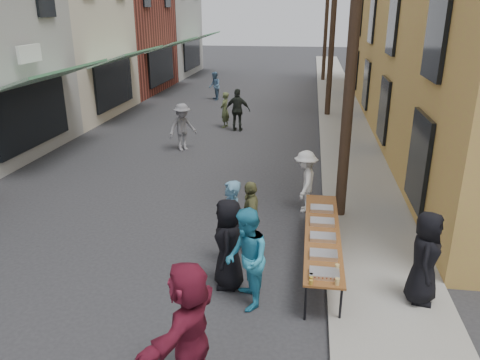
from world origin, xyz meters
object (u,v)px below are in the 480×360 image
(catering_tray_sausage, at_px, (324,274))
(guest_front_a, at_px, (229,244))
(utility_pole_mid, at_px, (333,20))
(utility_pole_far, at_px, (327,16))
(server, at_px, (425,258))
(serving_table, at_px, (322,234))
(guest_front_c, at_px, (247,259))
(utility_pole_near, at_px, (354,32))

(catering_tray_sausage, xyz_separation_m, guest_front_a, (-1.75, 0.63, 0.09))
(utility_pole_mid, bearing_deg, guest_front_a, -98.27)
(utility_pole_far, xyz_separation_m, guest_front_a, (-2.25, -27.48, -3.62))
(guest_front_a, xyz_separation_m, server, (3.46, -0.12, 0.07))
(utility_pole_far, height_order, serving_table, utility_pole_far)
(guest_front_c, bearing_deg, utility_pole_near, 139.03)
(utility_pole_near, xyz_separation_m, utility_pole_mid, (0.00, 12.00, 0.00))
(utility_pole_near, bearing_deg, serving_table, -101.59)
(utility_pole_far, height_order, guest_front_c, utility_pole_far)
(serving_table, bearing_deg, catering_tray_sausage, -90.00)
(catering_tray_sausage, xyz_separation_m, server, (1.71, 0.51, 0.16))
(serving_table, xyz_separation_m, server, (1.71, -1.14, 0.24))
(utility_pole_near, height_order, guest_front_a, utility_pole_near)
(utility_pole_mid, bearing_deg, utility_pole_far, 90.00)
(serving_table, relative_size, guest_front_c, 2.17)
(utility_pole_far, relative_size, serving_table, 2.25)
(serving_table, relative_size, guest_front_a, 2.26)
(guest_front_c, bearing_deg, server, 81.94)
(server, bearing_deg, serving_table, 70.54)
(utility_pole_mid, distance_m, guest_front_c, 16.55)
(catering_tray_sausage, bearing_deg, utility_pole_near, 83.00)
(utility_pole_near, relative_size, utility_pole_far, 1.00)
(utility_pole_mid, distance_m, utility_pole_far, 12.00)
(utility_pole_near, xyz_separation_m, serving_table, (-0.50, -2.46, -3.79))
(utility_pole_far, bearing_deg, serving_table, -91.09)
(catering_tray_sausage, bearing_deg, server, 16.71)
(server, bearing_deg, utility_pole_far, 16.58)
(utility_pole_near, distance_m, utility_pole_far, 24.00)
(serving_table, xyz_separation_m, guest_front_a, (-1.75, -1.02, 0.17))
(serving_table, relative_size, server, 2.35)
(serving_table, xyz_separation_m, guest_front_c, (-1.33, -1.59, 0.21))
(utility_pole_mid, bearing_deg, serving_table, -92.00)
(catering_tray_sausage, distance_m, server, 1.80)
(utility_pole_far, xyz_separation_m, guest_front_c, (-1.84, -28.06, -3.58))
(utility_pole_far, bearing_deg, utility_pole_mid, -90.00)
(guest_front_a, bearing_deg, utility_pole_near, 141.51)
(utility_pole_far, distance_m, guest_front_c, 28.34)
(utility_pole_mid, bearing_deg, guest_front_c, -96.53)
(utility_pole_mid, relative_size, guest_front_c, 4.89)
(catering_tray_sausage, distance_m, guest_front_a, 1.86)
(serving_table, bearing_deg, guest_front_a, -149.76)
(guest_front_a, bearing_deg, server, 82.45)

